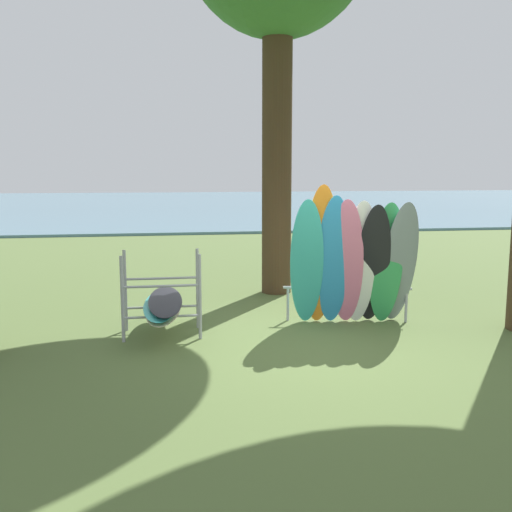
# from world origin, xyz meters

# --- Properties ---
(ground_plane) EXTENTS (80.00, 80.00, 0.00)m
(ground_plane) POSITION_xyz_m (0.00, 0.00, 0.00)
(ground_plane) COLOR #566B38
(lake_water) EXTENTS (80.00, 36.00, 0.10)m
(lake_water) POSITION_xyz_m (0.00, 31.94, 0.05)
(lake_water) COLOR slate
(lake_water) RESTS_ON ground
(leaning_board_pile) EXTENTS (2.06, 1.06, 2.24)m
(leaning_board_pile) POSITION_xyz_m (0.84, 0.89, 1.01)
(leaning_board_pile) COLOR #38B2AD
(leaning_board_pile) RESTS_ON ground
(board_storage_rack) EXTENTS (1.15, 2.13, 1.25)m
(board_storage_rack) POSITION_xyz_m (-2.10, 0.85, 0.47)
(board_storage_rack) COLOR #9EA0A5
(board_storage_rack) RESTS_ON ground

